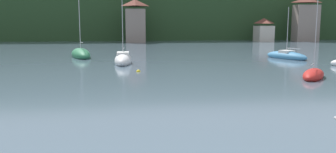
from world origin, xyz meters
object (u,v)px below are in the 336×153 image
sailboat_far_2 (81,54)px  mooring_buoy_mid (138,72)px  sailboat_far_5 (123,60)px  sailboat_mid_4 (313,75)px  shore_building_central (306,20)px  shore_building_west (135,21)px  sailboat_far_7 (286,56)px  shore_building_westcentral (264,30)px

sailboat_far_2 → mooring_buoy_mid: 17.18m
sailboat_far_5 → sailboat_mid_4: bearing=53.5°
shore_building_central → sailboat_mid_4: shore_building_central is taller
shore_building_west → sailboat_far_7: size_ratio=1.41×
sailboat_far_2 → shore_building_west: bearing=-27.5°
shore_building_west → sailboat_mid_4: shore_building_west is taller
sailboat_far_2 → sailboat_mid_4: 30.62m
shore_building_central → sailboat_far_5: 61.34m
sailboat_mid_4 → mooring_buoy_mid: size_ratio=17.00×
sailboat_far_5 → mooring_buoy_mid: 7.51m
sailboat_far_2 → sailboat_far_7: (26.90, -5.27, -0.05)m
sailboat_far_2 → mooring_buoy_mid: size_ratio=28.09×
sailboat_far_7 → mooring_buoy_mid: 22.24m
shore_building_central → sailboat_mid_4: 62.41m
shore_building_westcentral → shore_building_central: shore_building_central is taller
sailboat_mid_4 → sailboat_far_7: (5.03, 16.15, 0.07)m
sailboat_far_7 → shore_building_central: bearing=-52.8°
sailboat_far_7 → mooring_buoy_mid: sailboat_far_7 is taller
shore_building_west → sailboat_mid_4: 58.22m
shore_building_central → sailboat_far_2: 60.58m
mooring_buoy_mid → sailboat_far_2: bearing=114.8°
sailboat_far_2 → mooring_buoy_mid: sailboat_far_2 is taller
sailboat_far_5 → mooring_buoy_mid: size_ratio=19.38×
shore_building_westcentral → sailboat_mid_4: (-17.61, -56.15, -2.45)m
shore_building_central → mooring_buoy_mid: 65.71m
sailboat_far_2 → sailboat_far_5: bearing=-158.9°
shore_building_west → shore_building_central: shore_building_central is taller
shore_building_west → mooring_buoy_mid: (-1.35, -50.66, -4.78)m
sailboat_far_7 → mooring_buoy_mid: size_ratio=16.98×
sailboat_mid_4 → sailboat_far_7: size_ratio=1.00×
shore_building_central → sailboat_far_5: size_ratio=1.32×
sailboat_far_5 → shore_building_west: bearing=179.1°
shore_building_west → sailboat_far_7: bearing=-65.5°
shore_building_west → sailboat_far_5: bearing=-93.7°
sailboat_mid_4 → sailboat_far_5: sailboat_far_5 is taller
shore_building_west → mooring_buoy_mid: shore_building_west is taller
shore_building_central → sailboat_far_5: (-44.05, -42.42, -4.70)m
sailboat_mid_4 → shore_building_central: bearing=9.9°
shore_building_westcentral → sailboat_mid_4: bearing=-107.4°
sailboat_far_7 → sailboat_mid_4: bearing=140.0°
mooring_buoy_mid → sailboat_mid_4: bearing=-21.7°
shore_building_west → shore_building_westcentral: (30.93, -0.34, -2.06)m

